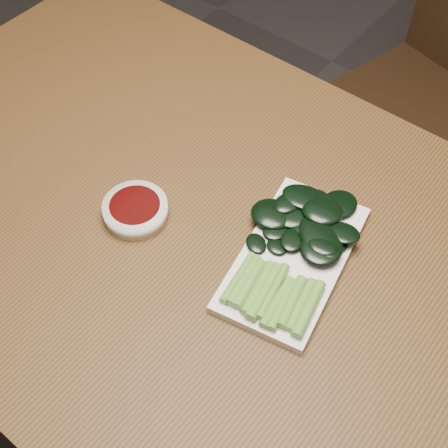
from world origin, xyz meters
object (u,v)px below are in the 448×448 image
Objects in this scene: chair_far at (442,88)px; serving_plate at (293,258)px; gai_lan at (297,242)px; sauce_bowl at (135,210)px; table at (230,268)px.

serving_plate is (0.09, -0.82, 0.27)m from chair_far.
chair_far is at bearing 96.05° from gai_lan.
gai_lan is at bearing -69.54° from chair_far.
sauce_bowl is (-0.15, -0.90, 0.28)m from chair_far.
table is 0.18m from sauce_bowl.
serving_plate is at bearing -70.65° from gai_lan.
table is 0.14m from gai_lan.
sauce_bowl is at bearing -160.40° from table.
sauce_bowl is 0.34× the size of serving_plate.
table is 4.97× the size of gai_lan.
gai_lan is (0.09, 0.05, 0.10)m from table.
table is 1.57× the size of chair_far.
serving_plate is at bearing 18.60° from table.
chair_far is (0.00, 0.85, -0.19)m from table.
sauce_bowl is at bearing -84.85° from chair_far.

